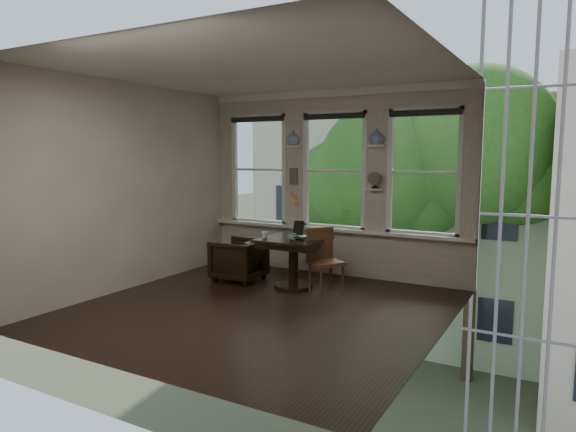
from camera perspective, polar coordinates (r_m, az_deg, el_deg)
The scene contains 25 objects.
ground at distance 6.71m, azimuth -2.88°, elevation -10.20°, with size 4.50×4.50×0.00m, color black.
ceiling at distance 6.50m, azimuth -3.05°, elevation 15.99°, with size 4.50×4.50×0.00m, color silver.
wall_back at distance 8.42m, azimuth 5.25°, elevation 3.66°, with size 4.50×4.50×0.00m, color beige.
wall_front at distance 4.69m, azimuth -17.78°, elevation 0.79°, with size 4.50×4.50×0.00m, color beige.
wall_left at distance 7.86m, azimuth -16.99°, elevation 3.16°, with size 4.50×4.50×0.00m, color beige.
wall_right at distance 5.57m, azimuth 17.03°, elevation 1.73°, with size 4.50×4.50×0.00m, color beige.
window_left at distance 9.09m, azimuth -3.14°, elevation 5.18°, with size 1.10×0.12×1.90m, color white, non-canonical shape.
window_center at distance 8.41m, azimuth 5.27°, elevation 5.02°, with size 1.10×0.12×1.90m, color white, non-canonical shape.
window_right at distance 7.93m, azimuth 14.91°, elevation 4.70°, with size 1.10×0.12×1.90m, color white, non-canonical shape.
shelf_left at distance 8.64m, azimuth 0.59°, elevation 7.75°, with size 0.26×0.16×0.03m, color white.
shelf_right at distance 8.04m, azimuth 9.77°, elevation 7.71°, with size 0.26×0.16×0.03m, color white.
intercom at distance 8.67m, azimuth 0.68°, elevation 4.44°, with size 0.14×0.06×0.28m, color #59544F.
sticky_notes at distance 8.70m, azimuth 0.69°, elevation 2.14°, with size 0.16×0.01×0.24m, color pink, non-canonical shape.
desk_fan at distance 8.03m, azimuth 9.64°, elevation 3.65°, with size 0.20×0.20×0.24m, color #59544F, non-canonical shape.
vase_left at distance 8.64m, azimuth 0.59°, elevation 8.67°, with size 0.24×0.24×0.25m, color white.
vase_right at distance 8.04m, azimuth 9.79°, elevation 8.70°, with size 0.24×0.24×0.25m, color white.
table at distance 7.58m, azimuth 0.61°, elevation -5.26°, with size 0.90×0.90×0.75m, color black, non-canonical shape.
armchair_left at distance 8.08m, azimuth -5.50°, elevation -4.87°, with size 0.70×0.72×0.66m, color black.
cushion_red at distance 8.06m, azimuth -5.51°, elevation -4.02°, with size 0.45×0.45×0.06m, color maroon.
side_chair_right at distance 7.28m, azimuth 4.26°, elevation -5.11°, with size 0.42×0.42×0.92m, color #402D17, non-canonical shape.
laptop at distance 7.39m, azimuth 1.02°, elevation -2.52°, with size 0.29×0.19×0.02m, color black.
mug at distance 7.52m, azimuth -2.59°, elevation -2.10°, with size 0.10×0.10×0.09m, color white.
drinking_glass at distance 7.25m, azimuth 0.50°, elevation -2.38°, with size 0.13×0.13×0.11m, color white.
tablet at distance 7.77m, azimuth 1.18°, elevation -1.33°, with size 0.16×0.02×0.22m, color black.
papers at distance 7.65m, azimuth 1.13°, elevation -2.27°, with size 0.22×0.30×0.00m, color silver.
Camera 1 is at (3.42, -5.42, 1.97)m, focal length 32.00 mm.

